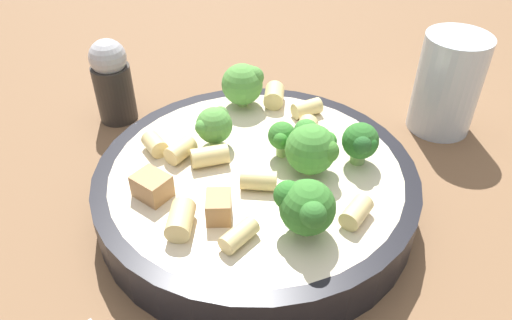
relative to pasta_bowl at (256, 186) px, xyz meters
name	(u,v)px	position (x,y,z in m)	size (l,w,h in m)	color
ground_plane	(256,206)	(0.00, 0.00, -0.02)	(2.00, 2.00, 0.00)	brown
pasta_bowl	(256,186)	(0.00, 0.00, 0.00)	(0.25, 0.25, 0.04)	black
broccoli_floret_0	(303,207)	(0.07, 0.00, 0.04)	(0.04, 0.04, 0.04)	#9EC175
broccoli_floret_1	(214,125)	(-0.05, -0.02, 0.04)	(0.03, 0.03, 0.03)	#84AD60
broccoli_floret_2	(282,137)	(-0.01, 0.03, 0.03)	(0.03, 0.02, 0.03)	#93B766
broccoli_floret_3	(312,147)	(0.02, 0.04, 0.04)	(0.04, 0.04, 0.04)	#93B766
broccoli_floret_4	(244,83)	(-0.09, 0.03, 0.04)	(0.04, 0.04, 0.04)	#93B766
broccoli_floret_5	(361,142)	(0.03, 0.08, 0.04)	(0.03, 0.03, 0.03)	#84AD60
rigatoni_0	(181,150)	(-0.04, -0.05, 0.02)	(0.02, 0.02, 0.02)	#E0C67F
rigatoni_1	(306,131)	(-0.02, 0.06, 0.02)	(0.02, 0.02, 0.03)	#E0C67F
rigatoni_2	(274,95)	(-0.08, 0.06, 0.03)	(0.02, 0.02, 0.02)	#E0C67F
rigatoni_3	(239,235)	(0.06, -0.04, 0.02)	(0.01, 0.01, 0.03)	#E0C67F
rigatoni_4	(356,212)	(0.08, 0.04, 0.02)	(0.01, 0.01, 0.02)	#E0C67F
rigatoni_5	(259,180)	(0.02, -0.01, 0.02)	(0.01, 0.01, 0.03)	#E0C67F
rigatoni_6	(210,156)	(-0.02, -0.03, 0.02)	(0.02, 0.02, 0.03)	#E0C67F
rigatoni_7	(155,144)	(-0.06, -0.06, 0.02)	(0.02, 0.02, 0.02)	#E0C67F
rigatoni_8	(307,108)	(-0.05, 0.08, 0.02)	(0.01, 0.01, 0.03)	#E0C67F
rigatoni_9	(180,220)	(0.03, -0.07, 0.02)	(0.02, 0.02, 0.03)	#E0C67F
chicken_chunk_0	(219,207)	(0.03, -0.05, 0.03)	(0.02, 0.02, 0.02)	#A87A4C
chicken_chunk_1	(152,186)	(-0.01, -0.08, 0.03)	(0.02, 0.02, 0.02)	#A87A4C
drinking_glass	(446,90)	(-0.02, 0.22, 0.02)	(0.06, 0.06, 0.10)	silver
pepper_shaker	(112,81)	(-0.18, -0.07, 0.02)	(0.04, 0.04, 0.09)	#332D28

